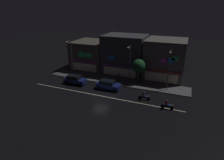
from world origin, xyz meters
TOP-DOWN VIEW (x-y plane):
  - ground_plane at (0.00, 0.00)m, footprint 140.00×140.00m
  - lane_divider_stripe at (0.00, 0.00)m, footprint 26.92×0.16m
  - sidewalk_far at (0.00, 7.06)m, footprint 28.33×4.00m
  - storefront_left_block at (8.50, 13.04)m, footprint 7.71×8.13m
  - storefront_center_block at (-8.50, 13.13)m, footprint 7.87×8.30m
  - storefront_right_block at (-0.00, 12.45)m, footprint 8.85×6.93m
  - streetlamp_west at (-10.53, 7.57)m, footprint 0.44×1.64m
  - streetlamp_mid at (2.65, 7.44)m, footprint 0.44×1.64m
  - streetlamp_east at (10.00, 6.14)m, footprint 0.44×1.64m
  - pedestrian_on_sidewalk at (0.62, 6.94)m, footprint 0.35×0.35m
  - street_tree at (4.45, 7.83)m, footprint 2.69×2.69m
  - parked_car_near_kerb at (0.11, 3.00)m, footprint 4.30×1.98m
  - parked_car_trailing at (-6.81, 2.91)m, footprint 4.30×1.98m
  - motorcycle_lead at (7.06, 1.43)m, footprint 1.90×0.60m
  - motorcycle_following at (10.83, -0.12)m, footprint 1.90×0.60m
  - traffic_cone at (-2.46, 3.95)m, footprint 0.36×0.36m

SIDE VIEW (x-z plane):
  - ground_plane at x=0.00m, z-range 0.00..0.00m
  - lane_divider_stripe at x=0.00m, z-range 0.00..0.01m
  - sidewalk_far at x=0.00m, z-range 0.00..0.14m
  - traffic_cone at x=-2.46m, z-range 0.00..0.55m
  - motorcycle_lead at x=7.06m, z-range -0.13..1.39m
  - motorcycle_following at x=10.83m, z-range -0.13..1.39m
  - parked_car_near_kerb at x=0.11m, z-range 0.03..1.70m
  - parked_car_trailing at x=-6.81m, z-range 0.03..1.70m
  - pedestrian_on_sidewalk at x=0.62m, z-range 0.08..1.83m
  - storefront_center_block at x=-8.50m, z-range 0.00..6.46m
  - street_tree at x=4.45m, z-range 1.12..5.81m
  - storefront_left_block at x=8.50m, z-range 0.00..7.96m
  - storefront_right_block at x=0.00m, z-range -0.01..8.39m
  - streetlamp_mid at x=2.65m, z-range 0.78..7.96m
  - streetlamp_east at x=10.00m, z-range 0.78..8.06m
  - streetlamp_west at x=-10.53m, z-range 0.78..8.06m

